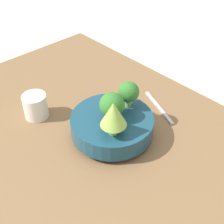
{
  "coord_description": "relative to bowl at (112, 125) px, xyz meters",
  "views": [
    {
      "loc": [
        -0.48,
        0.43,
        0.66
      ],
      "look_at": [
        -0.01,
        -0.02,
        0.13
      ],
      "focal_mm": 50.0,
      "sensor_mm": 36.0,
      "label": 1
    }
  ],
  "objects": [
    {
      "name": "table",
      "position": [
        0.01,
        0.02,
        -0.06
      ],
      "size": [
        1.18,
        0.75,
        0.05
      ],
      "color": "brown",
      "rests_on": "ground_plane"
    },
    {
      "name": "ground_plane",
      "position": [
        0.01,
        0.02,
        -0.08
      ],
      "size": [
        6.0,
        6.0,
        0.0
      ],
      "primitive_type": "plane",
      "color": "beige"
    },
    {
      "name": "bowl",
      "position": [
        0.0,
        0.0,
        0.0
      ],
      "size": [
        0.23,
        0.23,
        0.06
      ],
      "color": "navy",
      "rests_on": "table"
    },
    {
      "name": "cup",
      "position": [
        0.22,
        0.11,
        0.0
      ],
      "size": [
        0.07,
        0.07,
        0.08
      ],
      "color": "silver",
      "rests_on": "table"
    },
    {
      "name": "broccoli_floret_center",
      "position": [
        0.0,
        0.0,
        0.07
      ],
      "size": [
        0.07,
        0.07,
        0.08
      ],
      "color": "#6BA34C",
      "rests_on": "bowl"
    },
    {
      "name": "broccoli_floret_front",
      "position": [
        0.01,
        -0.07,
        0.08
      ],
      "size": [
        0.06,
        0.06,
        0.08
      ],
      "color": "#6BA34C",
      "rests_on": "bowl"
    },
    {
      "name": "fork",
      "position": [
        -0.01,
        -0.19,
        -0.03
      ],
      "size": [
        0.17,
        0.07,
        0.01
      ],
      "color": "#B2B2B7",
      "rests_on": "table"
    },
    {
      "name": "romanesco_piece_far",
      "position": [
        -0.05,
        0.04,
        0.09
      ],
      "size": [
        0.07,
        0.07,
        0.1
      ],
      "color": "#7AB256",
      "rests_on": "bowl"
    }
  ]
}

